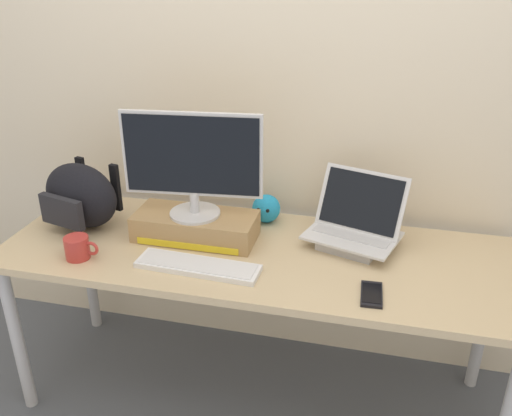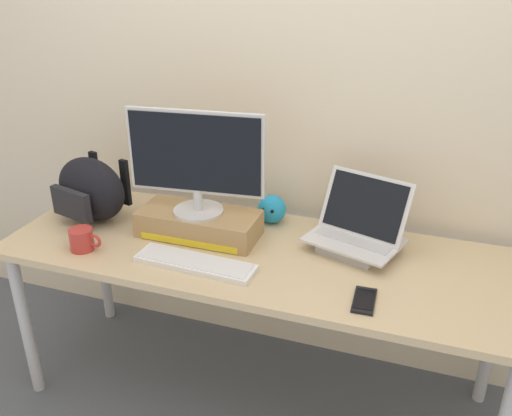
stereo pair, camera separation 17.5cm
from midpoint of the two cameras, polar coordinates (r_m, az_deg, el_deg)
name	(u,v)px [view 2 (the right image)]	position (r m, az deg, el deg)	size (l,w,h in m)	color
ground_plane	(256,393)	(2.54, 2.09, -18.79)	(20.00, 20.00, 0.00)	#515660
back_wall	(292,76)	(2.30, 5.97, 13.51)	(7.00, 0.10, 2.60)	beige
desk	(256,265)	(2.14, 2.36, -6.06)	(1.97, 0.69, 0.72)	tan
toner_box_yellow	(199,224)	(2.19, -3.69, -1.68)	(0.48, 0.22, 0.10)	#A88456
desktop_monitor	(196,161)	(2.08, -3.90, 4.92)	(0.53, 0.20, 0.41)	silver
open_laptop	(356,236)	(2.13, 12.73, -2.93)	(0.40, 0.34, 0.28)	#ADADB2
external_keyboard	(195,263)	(2.00, -3.86, -5.81)	(0.46, 0.14, 0.02)	white
messenger_backpack	(91,189)	(2.37, -14.84, 1.85)	(0.38, 0.29, 0.27)	black
coffee_mug	(82,239)	(2.16, -15.49, -3.23)	(0.13, 0.09, 0.09)	#B2332D
cell_phone	(364,300)	(1.86, 13.92, -9.40)	(0.08, 0.15, 0.01)	black
plush_toy	(272,209)	(2.30, 3.85, -0.15)	(0.12, 0.12, 0.12)	#2393CC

